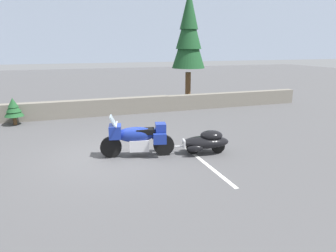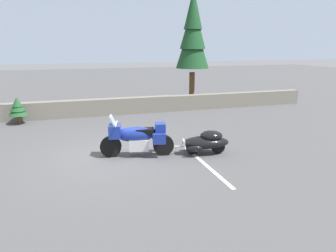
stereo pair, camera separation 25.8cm
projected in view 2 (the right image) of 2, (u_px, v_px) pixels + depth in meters
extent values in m
plane|color=#4C4C4F|center=(109.00, 156.00, 9.75)|extent=(80.00, 80.00, 0.00)
cube|color=slate|center=(94.00, 108.00, 15.25)|extent=(8.00, 0.50, 0.82)
cube|color=slate|center=(237.00, 100.00, 17.56)|extent=(8.00, 0.45, 0.81)
cube|color=#99A8BF|center=(70.00, 31.00, 96.38)|extent=(240.00, 80.00, 16.00)
cylinder|color=black|center=(111.00, 147.00, 9.60)|extent=(0.67, 0.28, 0.66)
cylinder|color=black|center=(163.00, 145.00, 9.75)|extent=(0.67, 0.28, 0.66)
cube|color=silver|center=(139.00, 144.00, 9.67)|extent=(0.68, 0.56, 0.36)
ellipsoid|color=navy|center=(135.00, 134.00, 9.57)|extent=(1.27, 0.68, 0.48)
cube|color=navy|center=(115.00, 131.00, 9.49)|extent=(0.46, 0.58, 0.40)
cube|color=#9EB7C6|center=(113.00, 121.00, 9.40)|extent=(0.28, 0.47, 0.34)
cube|color=black|center=(145.00, 131.00, 9.58)|extent=(0.62, 0.47, 0.16)
cube|color=navy|center=(160.00, 128.00, 9.59)|extent=(0.40, 0.46, 0.28)
cube|color=navy|center=(159.00, 139.00, 9.37)|extent=(0.42, 0.24, 0.32)
cube|color=navy|center=(158.00, 134.00, 9.95)|extent=(0.42, 0.24, 0.32)
cylinder|color=silver|center=(116.00, 124.00, 9.43)|extent=(0.19, 0.69, 0.04)
cylinder|color=silver|center=(112.00, 139.00, 9.54)|extent=(0.26, 0.12, 0.54)
cylinder|color=black|center=(193.00, 147.00, 9.86)|extent=(0.45, 0.19, 0.44)
cylinder|color=black|center=(218.00, 147.00, 9.94)|extent=(0.45, 0.19, 0.44)
ellipsoid|color=black|center=(206.00, 142.00, 9.86)|extent=(1.61, 0.98, 0.40)
ellipsoid|color=black|center=(211.00, 136.00, 9.82)|extent=(0.82, 0.70, 0.32)
cube|color=silver|center=(184.00, 144.00, 9.80)|extent=(0.13, 0.33, 0.24)
ellipsoid|color=black|center=(195.00, 149.00, 9.54)|extent=(0.54, 0.25, 0.20)
ellipsoid|color=black|center=(191.00, 143.00, 10.16)|extent=(0.54, 0.25, 0.20)
cylinder|color=silver|center=(171.00, 147.00, 9.79)|extent=(0.69, 0.20, 0.05)
cylinder|color=brown|center=(192.00, 88.00, 18.24)|extent=(0.32, 0.32, 1.88)
cone|color=#194723|center=(193.00, 42.00, 17.57)|extent=(1.90, 1.90, 2.97)
cone|color=#194723|center=(193.00, 25.00, 17.34)|extent=(1.47, 1.47, 2.60)
cone|color=#194723|center=(193.00, 8.00, 17.11)|extent=(1.05, 1.05, 2.23)
cylinder|color=brown|center=(19.00, 120.00, 13.72)|extent=(0.16, 0.16, 0.35)
cone|color=#1E5128|center=(18.00, 109.00, 13.59)|extent=(0.81, 0.81, 0.55)
cone|color=#1E5128|center=(17.00, 106.00, 13.55)|extent=(0.63, 0.63, 0.48)
cone|color=#1E5128|center=(17.00, 102.00, 13.51)|extent=(0.44, 0.44, 0.41)
cube|color=silver|center=(204.00, 163.00, 9.12)|extent=(0.12, 3.60, 0.01)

